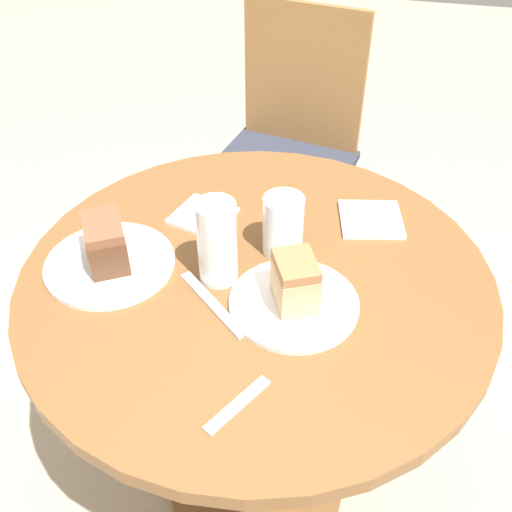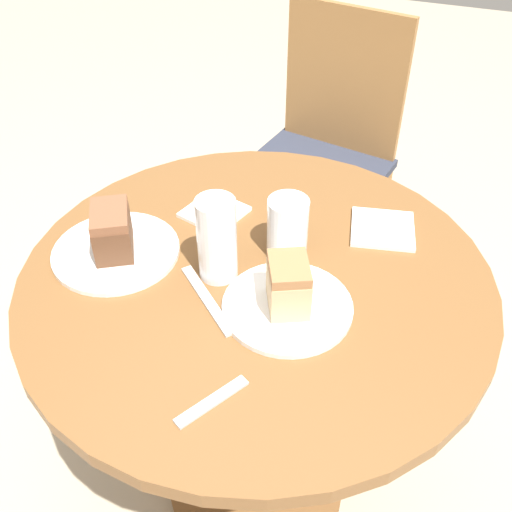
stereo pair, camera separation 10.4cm
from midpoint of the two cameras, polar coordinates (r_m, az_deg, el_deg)
The scene contains 13 objects.
ground_plane at distance 1.65m, azimuth 1.94°, elevation -20.76°, with size 8.00×8.00×0.00m, color tan.
table at distance 1.19m, azimuth 2.53°, elevation -7.75°, with size 0.85×0.85×0.72m.
chair at distance 1.87m, azimuth 7.70°, elevation 8.99°, with size 0.47×0.49×0.90m.
plate_near at distance 1.01m, azimuth 5.99°, elevation -4.96°, with size 0.22×0.22×0.01m.
plate_far at distance 1.13m, azimuth -10.63°, elevation 0.32°, with size 0.23×0.23×0.01m.
cake_slice_near at distance 0.97m, azimuth 6.19°, elevation -2.91°, with size 0.09×0.10×0.09m.
cake_slice_far at distance 1.10m, azimuth -10.93°, elevation 2.26°, with size 0.11×0.12×0.09m.
glass_lemonade at distance 1.02m, azimuth -0.82°, elevation 1.08°, with size 0.07×0.07×0.16m.
glass_water at distance 1.09m, azimuth 5.77°, elevation 2.28°, with size 0.07×0.07×0.12m.
napkin_stack at distance 1.20m, azimuth 14.43°, elevation 2.42°, with size 0.14×0.14×0.01m.
fork at distance 1.02m, azimuth -1.76°, elevation -4.29°, with size 0.15×0.13×0.00m.
spoon at distance 0.88m, azimuth -0.76°, elevation -13.86°, with size 0.08×0.12×0.00m.
napkin_side at distance 1.21m, azimuth -1.52°, elevation 4.12°, with size 0.13×0.13×0.01m.
Camera 2 is at (0.28, -0.74, 1.44)m, focal length 42.00 mm.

